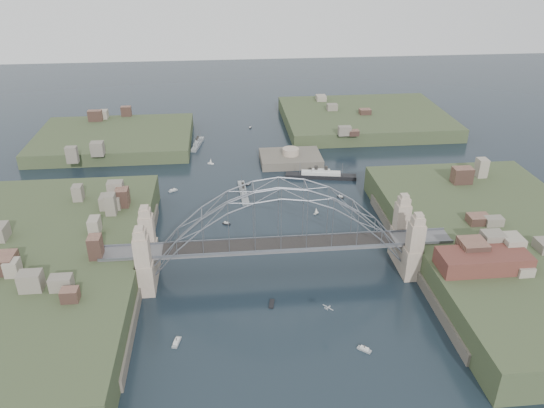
{
  "coord_description": "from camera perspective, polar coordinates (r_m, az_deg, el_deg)",
  "views": [
    {
      "loc": [
        -12.4,
        -106.52,
        74.43
      ],
      "look_at": [
        0.0,
        18.0,
        10.0
      ],
      "focal_mm": 34.65,
      "sensor_mm": 36.0,
      "label": 1
    }
  ],
  "objects": [
    {
      "name": "naval_cruiser_far",
      "position": [
        210.69,
        -8.08,
        6.5
      ],
      "size": [
        4.9,
        14.76,
        4.95
      ],
      "color": "gray",
      "rests_on": "ground"
    },
    {
      "name": "shore_east",
      "position": [
        146.48,
        23.77,
        -4.99
      ],
      "size": [
        50.5,
        90.0,
        12.0
      ],
      "color": "#333F23",
      "rests_on": "ground"
    },
    {
      "name": "headland_ne",
      "position": [
        237.07,
        9.99,
        8.72
      ],
      "size": [
        70.0,
        55.0,
        9.5
      ],
      "primitive_type": "cube",
      "color": "#333F23",
      "rests_on": "ground"
    },
    {
      "name": "small_boat_i",
      "position": [
        149.69,
        13.36,
        -3.04
      ],
      "size": [
        2.5,
        2.58,
        2.38
      ],
      "color": "silver",
      "rests_on": "ground"
    },
    {
      "name": "fort_island",
      "position": [
        193.25,
        2.02,
        4.46
      ],
      "size": [
        22.0,
        16.0,
        9.4
      ],
      "color": "#4E483E",
      "rests_on": "ground"
    },
    {
      "name": "small_boat_a",
      "position": [
        151.73,
        -4.98,
        -2.12
      ],
      "size": [
        2.38,
        1.8,
        1.43
      ],
      "color": "silver",
      "rests_on": "ground"
    },
    {
      "name": "small_boat_f",
      "position": [
        174.97,
        -2.6,
        2.14
      ],
      "size": [
        1.7,
        1.51,
        1.43
      ],
      "color": "silver",
      "rests_on": "ground"
    },
    {
      "name": "small_boat_d",
      "position": [
        167.77,
        7.45,
        0.77
      ],
      "size": [
        2.03,
        2.15,
        1.43
      ],
      "color": "silver",
      "rests_on": "ground"
    },
    {
      "name": "aeroplane",
      "position": [
        111.52,
        6.06,
        -11.16
      ],
      "size": [
        1.94,
        2.26,
        0.4
      ],
      "color": "#A2A6A9"
    },
    {
      "name": "shore_west",
      "position": [
        136.43,
        -24.11,
        -7.56
      ],
      "size": [
        50.5,
        90.0,
        12.0
      ],
      "color": "#333F23",
      "rests_on": "ground"
    },
    {
      "name": "headland_nw",
      "position": [
        218.84,
        -16.66,
        6.33
      ],
      "size": [
        60.0,
        45.0,
        9.0
      ],
      "primitive_type": "cube",
      "color": "#333F23",
      "rests_on": "ground"
    },
    {
      "name": "small_boat_k",
      "position": [
        228.61,
        -2.37,
        8.3
      ],
      "size": [
        1.21,
        1.95,
        1.43
      ],
      "color": "silver",
      "rests_on": "ground"
    },
    {
      "name": "small_boat_g",
      "position": [
        110.78,
        10.0,
        -15.29
      ],
      "size": [
        2.85,
        2.58,
        1.43
      ],
      "color": "silver",
      "rests_on": "ground"
    },
    {
      "name": "finger_pier",
      "position": [
        119.34,
        21.92,
        -13.3
      ],
      "size": [
        4.0,
        22.0,
        1.4
      ],
      "primitive_type": "cube",
      "color": "#555457",
      "rests_on": "ground"
    },
    {
      "name": "ocean_liner",
      "position": [
        180.63,
        5.33,
        3.1
      ],
      "size": [
        24.27,
        7.71,
        5.91
      ],
      "color": "black",
      "rests_on": "ground"
    },
    {
      "name": "small_boat_c",
      "position": [
        120.55,
        -0.04,
        -10.79
      ],
      "size": [
        1.65,
        3.29,
        0.45
      ],
      "color": "silver",
      "rests_on": "ground"
    },
    {
      "name": "small_boat_b",
      "position": [
        156.98,
        4.83,
        -0.75
      ],
      "size": [
        1.6,
        1.58,
        2.38
      ],
      "color": "silver",
      "rests_on": "ground"
    },
    {
      "name": "small_boat_h",
      "position": [
        192.41,
        -6.68,
        4.58
      ],
      "size": [
        2.34,
        1.67,
        2.38
      ],
      "color": "silver",
      "rests_on": "ground"
    },
    {
      "name": "wharf_shed",
      "position": [
        126.06,
        21.98,
        -5.73
      ],
      "size": [
        20.0,
        8.0,
        4.0
      ],
      "primitive_type": "cube",
      "color": "#592D26",
      "rests_on": "shore_east"
    },
    {
      "name": "bridge",
      "position": [
        123.92,
        0.83,
        -2.84
      ],
      "size": [
        84.0,
        13.8,
        24.6
      ],
      "color": "#555457",
      "rests_on": "ground"
    },
    {
      "name": "naval_cruiser_near",
      "position": [
        168.84,
        -3.14,
        1.32
      ],
      "size": [
        2.96,
        16.18,
        4.83
      ],
      "color": "gray",
      "rests_on": "ground"
    },
    {
      "name": "small_boat_e",
      "position": [
        173.59,
        -10.72,
        1.45
      ],
      "size": [
        3.12,
        2.47,
        1.43
      ],
      "color": "silver",
      "rests_on": "ground"
    },
    {
      "name": "small_boat_j",
      "position": [
        112.49,
        -10.32,
        -14.54
      ],
      "size": [
        1.89,
        3.52,
        1.43
      ],
      "color": "silver",
      "rests_on": "ground"
    },
    {
      "name": "ground",
      "position": [
        130.54,
        0.79,
        -7.52
      ],
      "size": [
        500.0,
        500.0,
        0.0
      ],
      "primitive_type": "plane",
      "color": "black",
      "rests_on": "ground"
    }
  ]
}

